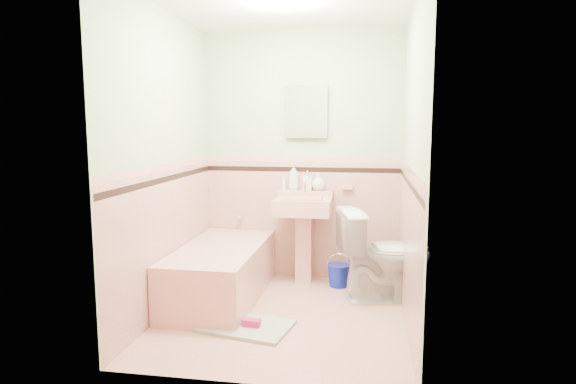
% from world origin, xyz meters
% --- Properties ---
extents(floor, '(2.20, 2.20, 0.00)m').
position_xyz_m(floor, '(0.00, 0.00, 0.00)').
color(floor, '#D89B8D').
rests_on(floor, ground).
extents(ceiling, '(2.20, 2.20, 0.00)m').
position_xyz_m(ceiling, '(0.00, 0.00, 2.50)').
color(ceiling, white).
rests_on(ceiling, ground).
extents(wall_back, '(2.50, 0.00, 2.50)m').
position_xyz_m(wall_back, '(0.00, 1.10, 1.25)').
color(wall_back, beige).
rests_on(wall_back, ground).
extents(wall_front, '(2.50, 0.00, 2.50)m').
position_xyz_m(wall_front, '(0.00, -1.10, 1.25)').
color(wall_front, beige).
rests_on(wall_front, ground).
extents(wall_left, '(0.00, 2.50, 2.50)m').
position_xyz_m(wall_left, '(-1.00, 0.00, 1.25)').
color(wall_left, beige).
rests_on(wall_left, ground).
extents(wall_right, '(0.00, 2.50, 2.50)m').
position_xyz_m(wall_right, '(1.00, 0.00, 1.25)').
color(wall_right, beige).
rests_on(wall_right, ground).
extents(wainscot_back, '(2.00, 0.00, 2.00)m').
position_xyz_m(wainscot_back, '(0.00, 1.09, 0.60)').
color(wainscot_back, '#DBA093').
rests_on(wainscot_back, ground).
extents(wainscot_front, '(2.00, 0.00, 2.00)m').
position_xyz_m(wainscot_front, '(0.00, -1.09, 0.60)').
color(wainscot_front, '#DBA093').
rests_on(wainscot_front, ground).
extents(wainscot_left, '(0.00, 2.20, 2.20)m').
position_xyz_m(wainscot_left, '(-0.99, 0.00, 0.60)').
color(wainscot_left, '#DBA093').
rests_on(wainscot_left, ground).
extents(wainscot_right, '(0.00, 2.20, 2.20)m').
position_xyz_m(wainscot_right, '(0.99, 0.00, 0.60)').
color(wainscot_right, '#DBA093').
rests_on(wainscot_right, ground).
extents(accent_back, '(2.00, 0.00, 2.00)m').
position_xyz_m(accent_back, '(0.00, 1.08, 1.12)').
color(accent_back, black).
rests_on(accent_back, ground).
extents(accent_front, '(2.00, 0.00, 2.00)m').
position_xyz_m(accent_front, '(0.00, -1.08, 1.12)').
color(accent_front, black).
rests_on(accent_front, ground).
extents(accent_left, '(0.00, 2.20, 2.20)m').
position_xyz_m(accent_left, '(-0.98, 0.00, 1.12)').
color(accent_left, black).
rests_on(accent_left, ground).
extents(accent_right, '(0.00, 2.20, 2.20)m').
position_xyz_m(accent_right, '(0.98, 0.00, 1.12)').
color(accent_right, black).
rests_on(accent_right, ground).
extents(cap_back, '(2.00, 0.00, 2.00)m').
position_xyz_m(cap_back, '(0.00, 1.08, 1.22)').
color(cap_back, '#D89188').
rests_on(cap_back, ground).
extents(cap_front, '(2.00, 0.00, 2.00)m').
position_xyz_m(cap_front, '(0.00, -1.08, 1.22)').
color(cap_front, '#D89188').
rests_on(cap_front, ground).
extents(cap_left, '(0.00, 2.20, 2.20)m').
position_xyz_m(cap_left, '(-0.98, 0.00, 1.22)').
color(cap_left, '#D89188').
rests_on(cap_left, ground).
extents(cap_right, '(0.00, 2.20, 2.20)m').
position_xyz_m(cap_right, '(0.98, 0.00, 1.22)').
color(cap_right, '#D89188').
rests_on(cap_right, ground).
extents(bathtub, '(0.70, 1.50, 0.45)m').
position_xyz_m(bathtub, '(-0.63, 0.33, 0.23)').
color(bathtub, '#D39688').
rests_on(bathtub, floor).
extents(tub_faucet, '(0.04, 0.12, 0.04)m').
position_xyz_m(tub_faucet, '(-0.63, 1.05, 0.63)').
color(tub_faucet, silver).
rests_on(tub_faucet, wall_back).
extents(sink, '(0.55, 0.48, 0.86)m').
position_xyz_m(sink, '(0.05, 0.86, 0.43)').
color(sink, '#D39688').
rests_on(sink, floor).
extents(sink_faucet, '(0.02, 0.02, 0.10)m').
position_xyz_m(sink_faucet, '(0.05, 1.00, 0.95)').
color(sink_faucet, silver).
rests_on(sink_faucet, sink).
extents(medicine_cabinet, '(0.36, 0.04, 0.45)m').
position_xyz_m(medicine_cabinet, '(0.05, 1.07, 1.70)').
color(medicine_cabinet, white).
rests_on(medicine_cabinet, wall_back).
extents(soap_dish, '(0.11, 0.06, 0.04)m').
position_xyz_m(soap_dish, '(0.47, 1.06, 0.95)').
color(soap_dish, '#D39688').
rests_on(soap_dish, wall_back).
extents(soap_bottle_left, '(0.13, 0.13, 0.26)m').
position_xyz_m(soap_bottle_left, '(-0.07, 1.04, 1.05)').
color(soap_bottle_left, '#B2B2B2').
rests_on(soap_bottle_left, sink).
extents(soap_bottle_mid, '(0.10, 0.10, 0.20)m').
position_xyz_m(soap_bottle_mid, '(0.07, 1.04, 1.01)').
color(soap_bottle_mid, '#B2B2B2').
rests_on(soap_bottle_mid, sink).
extents(soap_bottle_right, '(0.15, 0.15, 0.17)m').
position_xyz_m(soap_bottle_right, '(0.18, 1.04, 1.00)').
color(soap_bottle_right, '#B2B2B2').
rests_on(soap_bottle_right, sink).
extents(tube, '(0.05, 0.05, 0.12)m').
position_xyz_m(tube, '(-0.17, 1.04, 0.98)').
color(tube, white).
rests_on(tube, sink).
extents(toilet, '(0.91, 0.68, 0.83)m').
position_xyz_m(toilet, '(0.84, 0.54, 0.42)').
color(toilet, white).
rests_on(toilet, floor).
extents(bucket, '(0.29, 0.29, 0.22)m').
position_xyz_m(bucket, '(0.41, 0.82, 0.11)').
color(bucket, '#0B1BA1').
rests_on(bucket, floor).
extents(bath_mat, '(0.76, 0.58, 0.03)m').
position_xyz_m(bath_mat, '(-0.24, -0.29, 0.01)').
color(bath_mat, gray).
rests_on(bath_mat, floor).
extents(shoe, '(0.14, 0.08, 0.06)m').
position_xyz_m(shoe, '(-0.19, -0.32, 0.06)').
color(shoe, '#BF1E59').
rests_on(shoe, bath_mat).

